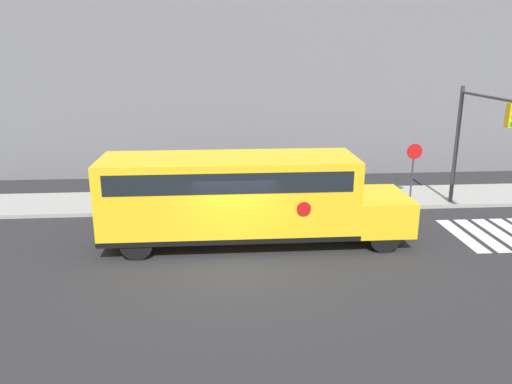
% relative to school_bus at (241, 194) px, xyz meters
% --- Properties ---
extents(ground_plane, '(60.00, 60.00, 0.00)m').
position_rel_school_bus_xyz_m(ground_plane, '(-0.23, -1.89, -1.70)').
color(ground_plane, '#28282B').
extents(sidewalk_strip, '(44.00, 3.00, 0.15)m').
position_rel_school_bus_xyz_m(sidewalk_strip, '(-0.23, 4.61, -1.62)').
color(sidewalk_strip, '#9E9E99').
rests_on(sidewalk_strip, ground).
extents(building_backdrop, '(32.00, 4.00, 11.63)m').
position_rel_school_bus_xyz_m(building_backdrop, '(-0.23, 11.11, 4.12)').
color(building_backdrop, slate).
rests_on(building_backdrop, ground).
extents(crosswalk_stripes, '(4.00, 3.20, 0.01)m').
position_rel_school_bus_xyz_m(crosswalk_stripes, '(9.49, 0.11, -1.69)').
color(crosswalk_stripes, white).
rests_on(crosswalk_stripes, ground).
extents(school_bus, '(10.05, 2.57, 2.96)m').
position_rel_school_bus_xyz_m(school_bus, '(0.00, 0.00, 0.00)').
color(school_bus, yellow).
rests_on(school_bus, ground).
extents(stop_sign, '(0.65, 0.10, 2.52)m').
position_rel_school_bus_xyz_m(stop_sign, '(7.38, 4.06, -0.05)').
color(stop_sign, '#38383A').
rests_on(stop_sign, ground).
extents(traffic_light, '(0.28, 3.73, 4.89)m').
position_rel_school_bus_xyz_m(traffic_light, '(8.92, 2.29, 1.60)').
color(traffic_light, '#38383A').
rests_on(traffic_light, ground).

